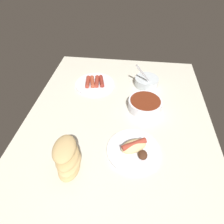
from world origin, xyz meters
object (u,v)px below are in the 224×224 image
at_px(plate_hotdog_assembled, 134,149).
at_px(bowl_chili, 145,104).
at_px(bowl_coleslaw, 146,81).
at_px(plate_sausages, 95,83).
at_px(bread_stack, 68,159).

bearing_deg(plate_hotdog_assembled, bowl_chili, 170.83).
height_order(bowl_coleslaw, plate_sausages, bowl_coleslaw).
bearing_deg(plate_sausages, bowl_coleslaw, 95.74).
bearing_deg(plate_sausages, plate_hotdog_assembled, 29.14).
height_order(bread_stack, plate_hotdog_assembled, bread_stack).
xyz_separation_m(bowl_chili, plate_hotdog_assembled, (0.27, -0.04, -0.01)).
bearing_deg(bowl_chili, plate_sausages, -120.98).
xyz_separation_m(bread_stack, plate_hotdog_assembled, (-0.11, 0.24, -0.05)).
xyz_separation_m(plate_hotdog_assembled, plate_sausages, (-0.45, -0.25, -0.01)).
distance_m(bowl_coleslaw, bowl_chili, 0.21).
distance_m(bowl_coleslaw, bread_stack, 0.66).
xyz_separation_m(bowl_chili, plate_sausages, (-0.18, -0.29, -0.02)).
bearing_deg(bowl_chili, bowl_coleslaw, 177.39).
xyz_separation_m(bowl_coleslaw, bowl_chili, (0.21, -0.01, 0.00)).
xyz_separation_m(bowl_chili, bread_stack, (0.38, -0.28, 0.04)).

